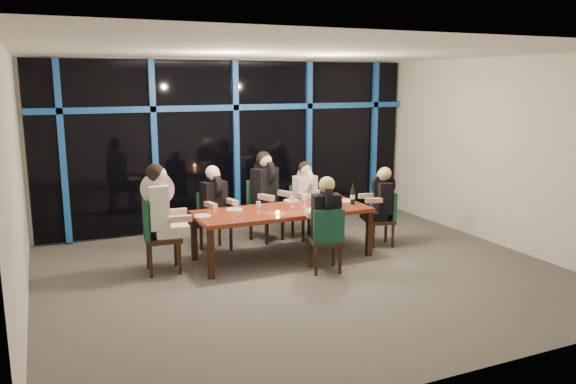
% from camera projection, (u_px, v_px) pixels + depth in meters
% --- Properties ---
extents(room, '(7.04, 7.00, 3.02)m').
position_uv_depth(room, '(307.00, 127.00, 7.36)').
color(room, '#5B5650').
rests_on(room, ground).
extents(window_wall, '(6.86, 0.43, 2.94)m').
position_uv_depth(window_wall, '(236.00, 142.00, 10.08)').
color(window_wall, black).
rests_on(window_wall, ground).
extents(dining_table, '(2.60, 1.00, 0.75)m').
position_uv_depth(dining_table, '(283.00, 214.00, 8.34)').
color(dining_table, maroon).
rests_on(dining_table, ground).
extents(chair_far_left, '(0.51, 0.51, 0.91)m').
position_uv_depth(chair_far_left, '(213.00, 218.00, 8.82)').
color(chair_far_left, black).
rests_on(chair_far_left, ground).
extents(chair_far_mid, '(0.61, 0.61, 1.02)m').
position_uv_depth(chair_far_mid, '(263.00, 206.00, 9.37)').
color(chair_far_mid, black).
rests_on(chair_far_mid, ground).
extents(chair_far_right, '(0.46, 0.46, 0.89)m').
position_uv_depth(chair_far_right, '(304.00, 209.00, 9.50)').
color(chair_far_right, black).
rests_on(chair_far_right, ground).
extents(chair_end_left, '(0.52, 0.52, 1.04)m').
position_uv_depth(chair_end_left, '(156.00, 232.00, 7.72)').
color(chair_end_left, black).
rests_on(chair_end_left, ground).
extents(chair_end_right, '(0.49, 0.49, 0.87)m').
position_uv_depth(chair_end_right, '(385.00, 216.00, 9.05)').
color(chair_end_right, black).
rests_on(chair_end_right, ground).
extents(chair_near_mid, '(0.51, 0.51, 0.92)m').
position_uv_depth(chair_near_mid, '(327.00, 237.00, 7.73)').
color(chair_near_mid, black).
rests_on(chair_near_mid, ground).
extents(diner_far_left, '(0.52, 0.61, 0.89)m').
position_uv_depth(diner_far_left, '(215.00, 196.00, 8.69)').
color(diner_far_left, black).
rests_on(diner_far_left, ground).
extents(diner_far_mid, '(0.63, 0.70, 0.99)m').
position_uv_depth(diner_far_mid, '(266.00, 183.00, 9.23)').
color(diner_far_mid, black).
rests_on(diner_far_mid, ground).
extents(diner_far_right, '(0.47, 0.58, 0.87)m').
position_uv_depth(diner_far_right, '(306.00, 189.00, 9.37)').
color(diner_far_right, silver).
rests_on(diner_far_right, ground).
extents(diner_end_left, '(0.67, 0.54, 1.02)m').
position_uv_depth(diner_end_left, '(161.00, 202.00, 7.67)').
color(diner_end_left, silver).
rests_on(diner_end_left, ground).
extents(diner_end_right, '(0.59, 0.49, 0.85)m').
position_uv_depth(diner_end_right, '(381.00, 195.00, 8.97)').
color(diner_end_right, black).
rests_on(diner_end_right, ground).
extents(diner_near_mid, '(0.51, 0.62, 0.90)m').
position_uv_depth(diner_near_mid, '(326.00, 210.00, 7.73)').
color(diner_near_mid, black).
rests_on(diner_near_mid, ground).
extents(plate_far_left, '(0.24, 0.24, 0.01)m').
position_uv_depth(plate_far_left, '(235.00, 210.00, 8.27)').
color(plate_far_left, white).
rests_on(plate_far_left, dining_table).
extents(plate_far_mid, '(0.24, 0.24, 0.01)m').
position_uv_depth(plate_far_mid, '(291.00, 201.00, 8.89)').
color(plate_far_mid, white).
rests_on(plate_far_mid, dining_table).
extents(plate_far_right, '(0.24, 0.24, 0.01)m').
position_uv_depth(plate_far_right, '(325.00, 200.00, 8.91)').
color(plate_far_right, white).
rests_on(plate_far_right, dining_table).
extents(plate_end_left, '(0.24, 0.24, 0.01)m').
position_uv_depth(plate_end_left, '(202.00, 216.00, 7.89)').
color(plate_end_left, white).
rests_on(plate_end_left, dining_table).
extents(plate_end_right, '(0.24, 0.24, 0.01)m').
position_uv_depth(plate_end_right, '(347.00, 201.00, 8.89)').
color(plate_end_right, white).
rests_on(plate_end_right, dining_table).
extents(plate_near_mid, '(0.24, 0.24, 0.01)m').
position_uv_depth(plate_near_mid, '(315.00, 209.00, 8.30)').
color(plate_near_mid, white).
rests_on(plate_near_mid, dining_table).
extents(wine_bottle, '(0.08, 0.08, 0.33)m').
position_uv_depth(wine_bottle, '(353.00, 196.00, 8.64)').
color(wine_bottle, black).
rests_on(wine_bottle, dining_table).
extents(water_pitcher, '(0.12, 0.11, 0.20)m').
position_uv_depth(water_pitcher, '(334.00, 200.00, 8.49)').
color(water_pitcher, white).
rests_on(water_pitcher, dining_table).
extents(tea_light, '(0.05, 0.05, 0.03)m').
position_uv_depth(tea_light, '(278.00, 212.00, 8.07)').
color(tea_light, '#FF9B4C').
rests_on(tea_light, dining_table).
extents(wine_glass_a, '(0.06, 0.06, 0.16)m').
position_uv_depth(wine_glass_a, '(258.00, 204.00, 8.10)').
color(wine_glass_a, white).
rests_on(wine_glass_a, dining_table).
extents(wine_glass_b, '(0.06, 0.06, 0.16)m').
position_uv_depth(wine_glass_b, '(292.00, 200.00, 8.43)').
color(wine_glass_b, white).
rests_on(wine_glass_b, dining_table).
extents(wine_glass_c, '(0.07, 0.07, 0.18)m').
position_uv_depth(wine_glass_c, '(305.00, 198.00, 8.48)').
color(wine_glass_c, silver).
rests_on(wine_glass_c, dining_table).
extents(wine_glass_d, '(0.06, 0.06, 0.17)m').
position_uv_depth(wine_glass_d, '(234.00, 203.00, 8.16)').
color(wine_glass_d, silver).
rests_on(wine_glass_d, dining_table).
extents(wine_glass_e, '(0.06, 0.06, 0.17)m').
position_uv_depth(wine_glass_e, '(326.00, 194.00, 8.81)').
color(wine_glass_e, silver).
rests_on(wine_glass_e, dining_table).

